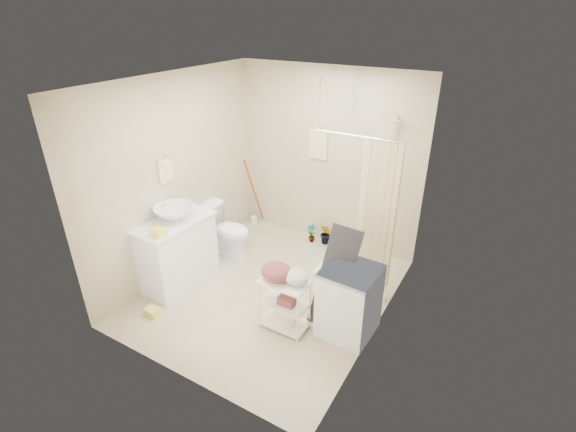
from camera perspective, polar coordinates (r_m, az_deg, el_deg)
name	(u,v)px	position (r m, az deg, el deg)	size (l,w,h in m)	color
floor	(270,291)	(5.46, -2.48, -10.19)	(3.20, 3.20, 0.00)	#B8AC8A
ceiling	(265,81)	(4.41, -3.17, 17.89)	(2.80, 3.20, 0.04)	silver
wall_back	(328,159)	(6.09, 5.45, 7.73)	(2.80, 0.04, 2.60)	#BAB090
wall_front	(166,266)	(3.72, -16.32, -6.64)	(2.80, 0.04, 2.60)	#BAB090
wall_left	(177,176)	(5.62, -14.93, 5.24)	(0.04, 3.20, 2.60)	#BAB090
wall_right	(386,228)	(4.26, 13.26, -1.66)	(0.04, 3.20, 2.60)	#BAB090
vanity	(177,251)	(5.58, -14.98, -4.71)	(0.57, 1.02, 0.90)	silver
sink	(175,213)	(5.35, -15.25, 0.42)	(0.51, 0.51, 0.17)	silver
counter_basket	(158,232)	(5.05, -17.30, -2.12)	(0.16, 0.12, 0.09)	yellow
floor_basket	(152,310)	(5.30, -18.07, -12.18)	(0.24, 0.18, 0.13)	yellow
toilet	(228,230)	(6.12, -8.25, -1.89)	(0.41, 0.73, 0.74)	white
mop	(253,192)	(6.85, -4.82, 3.33)	(0.11, 0.11, 1.13)	#B61605
potted_plant_a	(311,233)	(6.43, 3.23, -2.34)	(0.16, 0.11, 0.30)	brown
potted_plant_b	(326,234)	(6.37, 5.21, -2.47)	(0.19, 0.15, 0.35)	brown
hanging_towel	(318,145)	(6.07, 4.16, 9.71)	(0.28, 0.03, 0.42)	beige
towel_ring	(165,169)	(5.42, -16.45, 6.17)	(0.04, 0.22, 0.34)	#EFD78B
tp_holder	(187,216)	(5.85, -13.66, 0.06)	(0.08, 0.12, 0.14)	white
shower	(369,201)	(5.42, 10.97, 1.99)	(1.10, 1.10, 2.10)	silver
shampoo_bottle_a	(366,158)	(5.77, 10.60, 7.77)	(0.09, 0.10, 0.25)	silver
shampoo_bottle_b	(375,163)	(5.73, 11.81, 7.06)	(0.07, 0.07, 0.15)	#4F69B2
washing_machine	(349,301)	(4.68, 8.37, -11.41)	(0.56, 0.58, 0.82)	silver
laundry_rack	(284,300)	(4.71, -0.54, -11.37)	(0.54, 0.32, 0.74)	#EDE7C7
ironing_board	(335,278)	(4.66, 6.43, -8.37)	(0.35, 0.10, 1.22)	black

